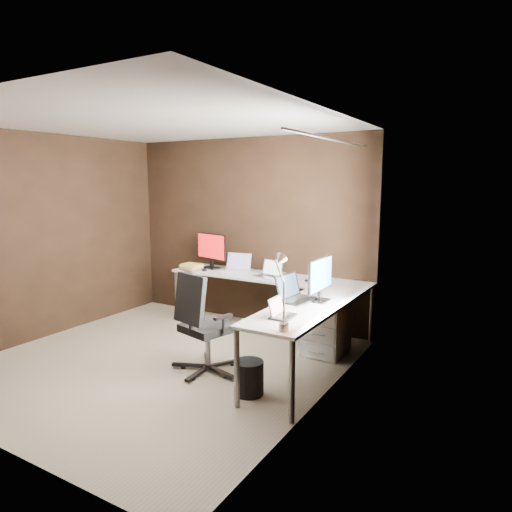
{
  "coord_description": "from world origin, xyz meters",
  "views": [
    {
      "loc": [
        3.24,
        -3.49,
        1.92
      ],
      "look_at": [
        0.63,
        0.95,
        1.08
      ],
      "focal_mm": 32.0,
      "sensor_mm": 36.0,
      "label": 1
    }
  ],
  "objects": [
    {
      "name": "wastebasket",
      "position": [
        1.2,
        -0.15,
        0.16
      ],
      "size": [
        0.36,
        0.36,
        0.31
      ],
      "primitive_type": "cylinder",
      "rotation": [
        0.0,
        0.0,
        0.44
      ],
      "color": "black",
      "rests_on": "ground"
    },
    {
      "name": "laptop_black_small",
      "position": [
        1.45,
        -0.01,
        0.77
      ],
      "size": [
        0.2,
        0.27,
        0.18
      ],
      "rotation": [
        0.0,
        0.0,
        1.62
      ],
      "color": "black",
      "rests_on": "desk"
    },
    {
      "name": "drawer_pedestal",
      "position": [
        1.43,
        1.15,
        0.3
      ],
      "size": [
        0.42,
        0.5,
        0.6
      ],
      "primitive_type": "cube",
      "color": "white",
      "rests_on": "ground"
    },
    {
      "name": "desk_lamp",
      "position": [
        1.58,
        -0.28,
        1.12
      ],
      "size": [
        0.19,
        0.23,
        0.62
      ],
      "rotation": [
        0.0,
        0.0,
        0.35
      ],
      "color": "slate",
      "rests_on": "desk"
    },
    {
      "name": "book_stack",
      "position": [
        -0.59,
        1.3,
        0.77
      ],
      "size": [
        0.32,
        0.28,
        0.09
      ],
      "rotation": [
        0.0,
        0.0,
        -0.13
      ],
      "color": "#A9785B",
      "rests_on": "desk"
    },
    {
      "name": "office_chair",
      "position": [
        0.56,
        0.05,
        0.3
      ],
      "size": [
        0.58,
        0.6,
        1.03
      ],
      "rotation": [
        0.0,
        0.0,
        -0.25
      ],
      "color": "black",
      "rests_on": "ground"
    },
    {
      "name": "monitor_left",
      "position": [
        -0.44,
        1.56,
        1.0
      ],
      "size": [
        0.55,
        0.21,
        0.48
      ],
      "rotation": [
        0.0,
        0.0,
        -0.22
      ],
      "color": "black",
      "rests_on": "desk"
    },
    {
      "name": "mouse_left",
      "position": [
        -0.4,
        1.33,
        0.75
      ],
      "size": [
        0.1,
        0.06,
        0.04
      ],
      "primitive_type": "ellipsoid",
      "rotation": [
        0.0,
        0.0,
        -0.05
      ],
      "color": "black",
      "rests_on": "desk"
    },
    {
      "name": "laptop_white",
      "position": [
        -0.02,
        1.56,
        0.78
      ],
      "size": [
        0.38,
        0.29,
        0.23
      ],
      "rotation": [
        0.0,
        0.0,
        0.14
      ],
      "color": "white",
      "rests_on": "desk"
    },
    {
      "name": "laptop_black_big",
      "position": [
        1.28,
        0.58,
        0.79
      ],
      "size": [
        0.32,
        0.42,
        0.26
      ],
      "rotation": [
        0.0,
        0.0,
        1.46
      ],
      "color": "black",
      "rests_on": "desk"
    },
    {
      "name": "mouse_corner",
      "position": [
        1.08,
        1.41,
        0.75
      ],
      "size": [
        0.11,
        0.09,
        0.04
      ],
      "primitive_type": "ellipsoid",
      "rotation": [
        0.0,
        0.0,
        0.43
      ],
      "color": "black",
      "rests_on": "desk"
    },
    {
      "name": "room",
      "position": [
        0.34,
        0.07,
        1.28
      ],
      "size": [
        3.6,
        3.6,
        2.5
      ],
      "color": "tan",
      "rests_on": "ground"
    },
    {
      "name": "desk",
      "position": [
        0.84,
        1.04,
        0.68
      ],
      "size": [
        2.65,
        2.25,
        0.73
      ],
      "color": "white",
      "rests_on": "ground"
    },
    {
      "name": "laptop_silver",
      "position": [
        0.55,
        1.44,
        0.78
      ],
      "size": [
        0.36,
        0.29,
        0.22
      ],
      "rotation": [
        0.0,
        0.0,
        -0.21
      ],
      "color": "silver",
      "rests_on": "desk"
    },
    {
      "name": "monitor_right",
      "position": [
        1.54,
        0.67,
        0.98
      ],
      "size": [
        0.13,
        0.54,
        0.44
      ],
      "rotation": [
        0.0,
        0.0,
        1.56
      ],
      "color": "black",
      "rests_on": "desk"
    }
  ]
}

